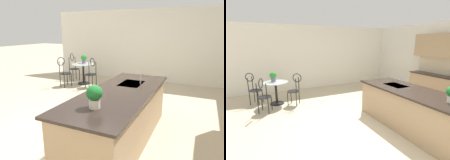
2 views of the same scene
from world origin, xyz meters
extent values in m
plane|color=beige|center=(0.00, 0.00, 0.00)|extent=(40.00, 40.00, 0.00)
cube|color=silver|center=(-4.26, 0.00, 1.35)|extent=(0.12, 7.80, 2.70)
cube|color=tan|center=(0.30, 0.85, 0.44)|extent=(2.70, 0.96, 0.88)
cube|color=#2D231E|center=(0.30, 0.85, 0.90)|extent=(2.80, 1.06, 0.04)
cube|color=#B2B5BA|center=(-0.25, 0.85, 0.91)|extent=(0.56, 0.40, 0.03)
cube|color=tan|center=(-0.40, 3.20, 0.44)|extent=(2.40, 0.60, 0.88)
cube|color=#2D231E|center=(-0.40, 3.20, 0.90)|extent=(2.44, 0.64, 0.04)
cylinder|color=black|center=(-2.73, -1.86, 0.01)|extent=(0.44, 0.44, 0.03)
cylinder|color=black|center=(-2.73, -1.86, 0.38)|extent=(0.07, 0.07, 0.69)
cylinder|color=#B2C6C1|center=(-2.73, -1.86, 0.73)|extent=(0.80, 0.80, 0.01)
cylinder|color=black|center=(-3.08, -2.28, 0.23)|extent=(0.03, 0.03, 0.45)
cylinder|color=black|center=(-2.84, -2.40, 0.23)|extent=(0.03, 0.03, 0.45)
cylinder|color=black|center=(-3.21, -2.52, 0.23)|extent=(0.03, 0.03, 0.45)
cylinder|color=black|center=(-2.96, -2.65, 0.23)|extent=(0.03, 0.03, 0.45)
cylinder|color=black|center=(-3.02, -2.46, 0.46)|extent=(0.51, 0.51, 0.02)
cylinder|color=black|center=(-3.21, -2.54, 0.68)|extent=(0.03, 0.03, 0.45)
cylinder|color=black|center=(-2.98, -2.66, 0.68)|extent=(0.03, 0.03, 0.45)
torus|color=black|center=(-3.09, -2.60, 0.90)|extent=(0.15, 0.26, 0.28)
cylinder|color=black|center=(-2.36, -1.56, 0.23)|extent=(0.03, 0.03, 0.45)
cylinder|color=black|center=(-2.60, -1.42, 0.23)|extent=(0.03, 0.03, 0.45)
cylinder|color=black|center=(-2.22, -1.32, 0.23)|extent=(0.03, 0.03, 0.45)
cylinder|color=black|center=(-2.46, -1.18, 0.23)|extent=(0.03, 0.03, 0.45)
cylinder|color=black|center=(-2.41, -1.37, 0.46)|extent=(0.52, 0.52, 0.02)
cylinder|color=black|center=(-2.22, -1.31, 0.68)|extent=(0.03, 0.03, 0.45)
cylinder|color=black|center=(-2.45, -1.17, 0.68)|extent=(0.03, 0.03, 0.45)
torus|color=black|center=(-2.33, -1.24, 0.90)|extent=(0.17, 0.26, 0.28)
cylinder|color=black|center=(-2.36, -2.31, 0.23)|extent=(0.03, 0.03, 0.45)
cylinder|color=black|center=(-2.25, -2.05, 0.23)|extent=(0.03, 0.03, 0.45)
cylinder|color=black|center=(-2.10, -2.41, 0.23)|extent=(0.03, 0.03, 0.45)
cylinder|color=black|center=(-1.99, -2.15, 0.23)|extent=(0.03, 0.03, 0.45)
cylinder|color=black|center=(-2.18, -2.23, 0.46)|extent=(0.49, 0.49, 0.02)
cylinder|color=black|center=(-2.08, -2.41, 0.68)|extent=(0.03, 0.03, 0.45)
cylinder|color=black|center=(-1.99, -2.17, 0.68)|extent=(0.03, 0.03, 0.45)
torus|color=black|center=(-2.04, -2.29, 0.90)|extent=(0.27, 0.13, 0.28)
cylinder|color=#B2B5BA|center=(-0.25, 1.03, 1.03)|extent=(0.02, 0.02, 0.22)
cylinder|color=#7A669E|center=(-2.86, -1.90, 0.80)|extent=(0.15, 0.15, 0.12)
ellipsoid|color=#26882D|center=(-2.86, -1.90, 0.95)|extent=(0.22, 0.22, 0.20)
camera|label=1|loc=(3.31, 2.08, 1.92)|focal=32.12mm
camera|label=2|loc=(2.85, -2.28, 2.00)|focal=26.69mm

